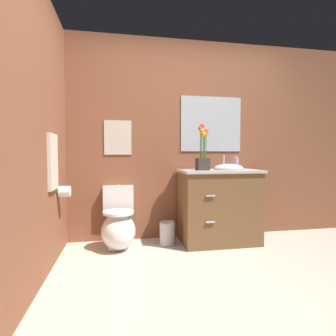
{
  "coord_description": "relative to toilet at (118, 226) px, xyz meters",
  "views": [
    {
      "loc": [
        -0.85,
        -1.84,
        1.05
      ],
      "look_at": [
        -0.31,
        1.15,
        0.9
      ],
      "focal_mm": 28.72,
      "sensor_mm": 36.0,
      "label": 1
    }
  ],
  "objects": [
    {
      "name": "wall_back",
      "position": [
        1.06,
        0.3,
        1.01
      ],
      "size": [
        4.57,
        0.05,
        2.5
      ],
      "primitive_type": "cube",
      "color": "brown",
      "rests_on": "ground_plane"
    },
    {
      "name": "hanging_towel",
      "position": [
        -0.59,
        -0.43,
        0.74
      ],
      "size": [
        0.03,
        0.28,
        0.52
      ],
      "primitive_type": "cube",
      "color": "beige"
    },
    {
      "name": "vanity_cabinet",
      "position": [
        1.19,
        -0.03,
        0.21
      ],
      "size": [
        0.94,
        0.56,
        1.06
      ],
      "color": "brown",
      "rests_on": "ground_plane"
    },
    {
      "name": "wall_mirror",
      "position": [
        1.19,
        0.27,
        1.21
      ],
      "size": [
        0.8,
        0.01,
        0.7
      ],
      "primitive_type": "cube",
      "color": "#B2BCC6"
    },
    {
      "name": "wall_left",
      "position": [
        -0.63,
        -0.77,
        1.01
      ],
      "size": [
        0.05,
        4.19,
        2.5
      ],
      "primitive_type": "cube",
      "color": "brown",
      "rests_on": "ground_plane"
    },
    {
      "name": "flower_vase",
      "position": [
        0.97,
        -0.08,
        0.82
      ],
      "size": [
        0.14,
        0.14,
        0.54
      ],
      "color": "#38332D",
      "rests_on": "vanity_cabinet"
    },
    {
      "name": "ground_plane",
      "position": [
        0.86,
        -1.22,
        -0.24
      ],
      "size": [
        9.79,
        9.79,
        0.0
      ],
      "primitive_type": "plane",
      "color": "beige"
    },
    {
      "name": "soap_bottle",
      "position": [
        1.39,
        -0.04,
        0.71
      ],
      "size": [
        0.07,
        0.07,
        0.16
      ],
      "color": "#B28CBF",
      "rests_on": "vanity_cabinet"
    },
    {
      "name": "toilet",
      "position": [
        0.0,
        0.0,
        0.0
      ],
      "size": [
        0.38,
        0.59,
        0.69
      ],
      "color": "white",
      "rests_on": "ground_plane"
    },
    {
      "name": "wall_poster",
      "position": [
        0.0,
        0.27,
        1.02
      ],
      "size": [
        0.33,
        0.01,
        0.41
      ],
      "primitive_type": "cube",
      "color": "beige"
    },
    {
      "name": "toilet_paper_roll",
      "position": [
        -0.54,
        -0.2,
        0.44
      ],
      "size": [
        0.11,
        0.11,
        0.11
      ],
      "primitive_type": "cylinder",
      "rotation": [
        0.0,
        1.57,
        0.0
      ],
      "color": "white"
    },
    {
      "name": "trash_bin",
      "position": [
        0.56,
        -0.0,
        -0.11
      ],
      "size": [
        0.18,
        0.18,
        0.27
      ],
      "color": "#B7B7BC",
      "rests_on": "ground_plane"
    }
  ]
}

